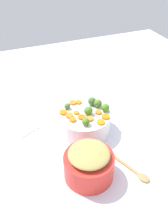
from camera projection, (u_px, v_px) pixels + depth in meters
The scene contains 23 objects.
tabletop at pixel (86, 132), 1.27m from camera, with size 2.40×2.40×0.02m, color white.
serving_bowl_carrots at pixel (84, 122), 1.24m from camera, with size 0.27×0.27×0.11m, color white.
metal_pot at pixel (89, 166), 1.01m from camera, with size 0.21×0.21×0.11m, color red.
stuffing_mound at pixel (89, 154), 0.96m from camera, with size 0.17×0.17×0.04m, color tan.
carrot_slice_0 at pixel (69, 116), 1.18m from camera, with size 0.04×0.04×0.01m, color orange.
carrot_slice_1 at pixel (73, 103), 1.27m from camera, with size 0.04×0.04×0.01m, color orange.
carrot_slice_2 at pixel (98, 112), 1.20m from camera, with size 0.03×0.03×0.01m, color orange.
carrot_slice_3 at pixel (73, 120), 1.16m from camera, with size 0.03×0.03×0.01m, color orange.
carrot_slice_4 at pixel (76, 113), 1.21m from camera, with size 0.03×0.03×0.01m, color orange.
carrot_slice_5 at pixel (101, 122), 1.15m from camera, with size 0.04×0.04×0.01m, color orange.
carrot_slice_6 at pixel (82, 117), 1.18m from camera, with size 0.04×0.04×0.01m, color orange.
carrot_slice_7 at pixel (106, 117), 1.18m from camera, with size 0.04×0.04×0.01m, color orange.
carrot_slice_8 at pixel (79, 102), 1.28m from camera, with size 0.03×0.03×0.01m, color orange.
carrot_slice_9 at pixel (89, 119), 1.16m from camera, with size 0.03×0.03×0.01m, color orange.
carrot_slice_10 at pixel (63, 112), 1.21m from camera, with size 0.04×0.04×0.01m, color orange.
brussels_sprout_0 at pixel (105, 108), 1.21m from camera, with size 0.04×0.04×0.04m, color #4C8923.
brussels_sprout_1 at pixel (88, 110), 1.19m from camera, with size 0.04×0.04×0.04m, color #4D8326.
brussels_sprout_2 at pixel (67, 106), 1.23m from camera, with size 0.03×0.03×0.03m, color #447934.
brussels_sprout_3 at pixel (86, 122), 1.13m from camera, with size 0.04×0.04×0.04m, color #557D24.
brussels_sprout_4 at pixel (98, 103), 1.24m from camera, with size 0.04×0.04×0.04m, color #53792B.
brussels_sprout_5 at pixel (92, 101), 1.25m from camera, with size 0.04×0.04×0.04m, color #456B2F.
wooden_spoon at pixel (132, 170), 1.06m from camera, with size 0.26×0.12×0.01m.
dish_towel at pixel (23, 123), 1.31m from camera, with size 0.19×0.14×0.01m, color beige.
Camera 1 is at (-0.87, 0.36, 0.87)m, focal length 38.91 mm.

